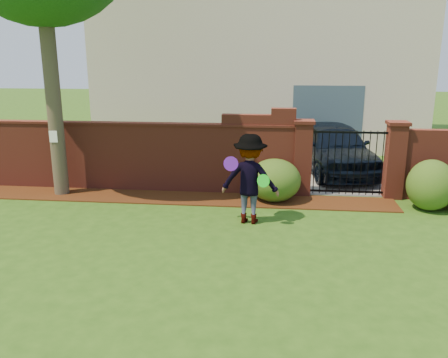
# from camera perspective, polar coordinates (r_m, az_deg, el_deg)

# --- Properties ---
(ground) EXTENTS (80.00, 80.00, 0.01)m
(ground) POSITION_cam_1_polar(r_m,az_deg,el_deg) (8.23, -6.24, -9.50)
(ground) COLOR #2C5314
(ground) RESTS_ON ground
(mulch_bed) EXTENTS (11.10, 1.08, 0.03)m
(mulch_bed) POSITION_cam_1_polar(r_m,az_deg,el_deg) (11.47, -7.34, -2.27)
(mulch_bed) COLOR #381A0A
(mulch_bed) RESTS_ON ground
(brick_wall) EXTENTS (8.70, 0.31, 2.16)m
(brick_wall) POSITION_cam_1_polar(r_m,az_deg,el_deg) (12.15, -11.63, 2.95)
(brick_wall) COLOR maroon
(brick_wall) RESTS_ON ground
(pillar_left) EXTENTS (0.50, 0.50, 1.88)m
(pillar_left) POSITION_cam_1_polar(r_m,az_deg,el_deg) (11.59, 9.64, 2.62)
(pillar_left) COLOR maroon
(pillar_left) RESTS_ON ground
(pillar_right) EXTENTS (0.50, 0.50, 1.88)m
(pillar_right) POSITION_cam_1_polar(r_m,az_deg,el_deg) (11.92, 20.26, 2.25)
(pillar_right) COLOR maroon
(pillar_right) RESTS_ON ground
(iron_gate) EXTENTS (1.78, 0.03, 1.60)m
(iron_gate) POSITION_cam_1_polar(r_m,az_deg,el_deg) (11.73, 14.99, 1.96)
(iron_gate) COLOR black
(iron_gate) RESTS_ON ground
(driveway) EXTENTS (3.20, 8.00, 0.01)m
(driveway) POSITION_cam_1_polar(r_m,az_deg,el_deg) (15.78, 12.70, 2.21)
(driveway) COLOR gray
(driveway) RESTS_ON ground
(house) EXTENTS (12.40, 6.40, 6.30)m
(house) POSITION_cam_1_polar(r_m,az_deg,el_deg) (19.31, 4.35, 14.25)
(house) COLOR beige
(house) RESTS_ON ground
(car) EXTENTS (2.58, 4.68, 1.51)m
(car) POSITION_cam_1_polar(r_m,az_deg,el_deg) (13.91, 13.64, 3.62)
(car) COLOR black
(car) RESTS_ON ground
(paper_notice) EXTENTS (0.20, 0.01, 0.28)m
(paper_notice) POSITION_cam_1_polar(r_m,az_deg,el_deg) (11.92, -20.26, 4.92)
(paper_notice) COLOR white
(paper_notice) RESTS_ON tree
(shrub_left) EXTENTS (1.25, 1.25, 1.02)m
(shrub_left) POSITION_cam_1_polar(r_m,az_deg,el_deg) (11.11, 6.24, -0.15)
(shrub_left) COLOR #275018
(shrub_left) RESTS_ON ground
(shrub_middle) EXTENTS (1.05, 1.05, 1.16)m
(shrub_middle) POSITION_cam_1_polar(r_m,az_deg,el_deg) (11.36, 24.08, -0.70)
(shrub_middle) COLOR #275018
(shrub_middle) RESTS_ON ground
(man) EXTENTS (1.29, 0.85, 1.87)m
(man) POSITION_cam_1_polar(r_m,az_deg,el_deg) (9.50, 3.13, -0.05)
(man) COLOR gray
(man) RESTS_ON ground
(frisbee_purple) EXTENTS (0.30, 0.16, 0.29)m
(frisbee_purple) POSITION_cam_1_polar(r_m,az_deg,el_deg) (9.15, 0.85, 1.89)
(frisbee_purple) COLOR #681CB1
(frisbee_purple) RESTS_ON man
(frisbee_green) EXTENTS (0.27, 0.15, 0.27)m
(frisbee_green) POSITION_cam_1_polar(r_m,az_deg,el_deg) (9.23, 4.87, -0.22)
(frisbee_green) COLOR #1BCE20
(frisbee_green) RESTS_ON man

